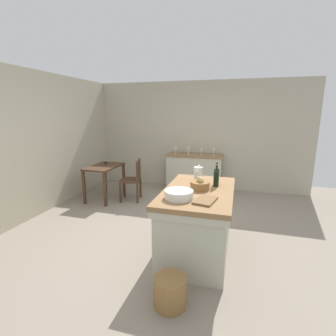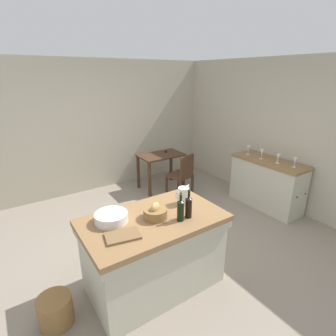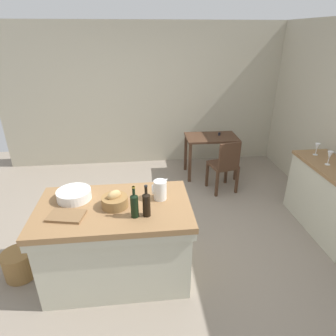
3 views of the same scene
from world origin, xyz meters
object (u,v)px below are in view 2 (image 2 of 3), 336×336
Objects in this scene: wine_glass_far_left at (295,161)px; wicker_hamper at (55,311)px; wooden_chair at (182,175)px; wine_bottle_dark at (189,206)px; wine_glass_right at (248,148)px; wine_bottle_amber at (181,209)px; wine_glass_left at (278,157)px; cutting_board at (123,236)px; wine_glass_middle at (262,152)px; island_table at (154,250)px; writing_desk at (161,160)px; bread_basket at (155,212)px; side_cabinet at (267,183)px; wash_bowl at (111,217)px; pitcher at (183,195)px.

wine_glass_far_left is 0.49× the size of wicker_hamper.
wine_bottle_dark is (-1.31, -1.86, 0.52)m from wooden_chair.
wine_glass_right reaches higher than wooden_chair.
wine_bottle_dark reaches higher than wicker_hamper.
wine_bottle_amber reaches higher than wine_glass_left.
cutting_board is 1.94× the size of wine_glass_right.
island_table is at bearing -165.77° from wine_glass_middle.
wooden_chair is 1.51m from wine_glass_middle.
wine_bottle_dark is at bearing -116.37° from writing_desk.
wine_glass_middle is (1.01, -0.99, 0.53)m from wooden_chair.
wine_glass_right reaches higher than wicker_hamper.
wine_bottle_amber is at bearing -160.27° from wine_glass_middle.
wooden_chair is 2.87× the size of wine_bottle_amber.
bread_basket is 1.53× the size of wine_glass_right.
wine_bottle_dark reaches higher than wine_glass_middle.
wine_glass_middle is (2.32, 0.87, 0.00)m from wine_bottle_dark.
cutting_board reaches higher than island_table.
wicker_hamper is (-2.61, -2.20, -0.47)m from writing_desk.
wine_glass_right is (1.04, -0.67, 0.52)m from wooden_chair.
wooden_chair is at bearing 41.46° from cutting_board.
side_cabinet is at bearing 91.98° from wine_glass_far_left.
island_table is 4.43× the size of wash_bowl.
side_cabinet is at bearing 16.38° from wine_bottle_amber.
writing_desk is at bearing 117.59° from wine_glass_far_left.
wine_bottle_dark is 2.42m from wine_glass_left.
bread_basket reaches higher than wash_bowl.
island_table is at bearing 18.89° from cutting_board.
wine_bottle_dark is 2.63m from wine_glass_right.
writing_desk is at bearing 55.95° from island_table.
writing_desk reaches higher than wicker_hamper.
bread_basket is at bearing -123.60° from writing_desk.
cutting_board is 3.13m from wine_glass_left.
wine_glass_far_left is (1.16, -2.21, 0.37)m from writing_desk.
pitcher is at bearing -126.48° from wooden_chair.
wine_bottle_dark reaches higher than wine_glass_far_left.
wine_bottle_dark is at bearing -163.04° from side_cabinet.
cutting_board reaches higher than writing_desk.
island_table is 9.38× the size of wine_glass_far_left.
pitcher is 1.47× the size of wine_glass_right.
wine_glass_far_left is 0.59m from wine_glass_middle.
side_cabinet is at bearing 11.25° from pitcher.
wicker_hamper is at bearing -171.16° from wine_glass_middle.
wine_bottle_dark is at bearing -125.19° from wooden_chair.
wine_glass_right is (3.06, 0.82, 0.07)m from wash_bowl.
wine_bottle_amber reaches higher than bread_basket.
cutting_board is at bearing -20.00° from wicker_hamper.
bread_basket reaches higher than wine_glass_left.
island_table reaches higher than writing_desk.
bread_basket reaches higher than writing_desk.
wine_bottle_amber is at bearing -177.08° from wine_bottle_dark.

